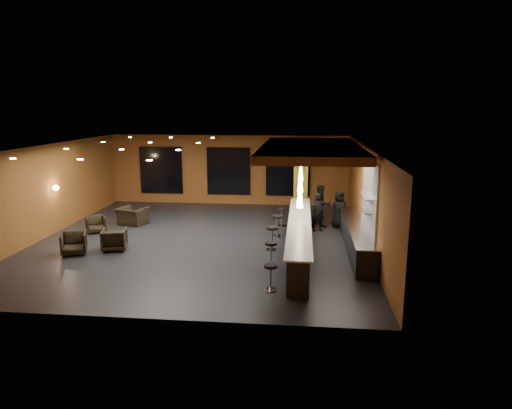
# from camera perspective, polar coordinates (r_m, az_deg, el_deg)

# --- Properties ---
(floor) EXTENTS (12.00, 13.00, 0.10)m
(floor) POSITION_cam_1_polar(r_m,az_deg,el_deg) (17.33, -6.78, -4.57)
(floor) COLOR black
(floor) RESTS_ON ground
(ceiling) EXTENTS (12.00, 13.00, 0.10)m
(ceiling) POSITION_cam_1_polar(r_m,az_deg,el_deg) (16.65, -7.10, 7.37)
(ceiling) COLOR black
(wall_back) EXTENTS (12.00, 0.10, 3.50)m
(wall_back) POSITION_cam_1_polar(r_m,az_deg,el_deg) (23.24, -3.41, 4.35)
(wall_back) COLOR brown
(wall_back) RESTS_ON floor
(wall_front) EXTENTS (12.00, 0.10, 3.50)m
(wall_front) POSITION_cam_1_polar(r_m,az_deg,el_deg) (10.79, -14.57, -5.36)
(wall_front) COLOR brown
(wall_front) RESTS_ON floor
(wall_left) EXTENTS (0.10, 13.00, 3.50)m
(wall_left) POSITION_cam_1_polar(r_m,az_deg,el_deg) (19.15, -24.90, 1.52)
(wall_left) COLOR brown
(wall_left) RESTS_ON floor
(wall_right) EXTENTS (0.10, 13.00, 3.50)m
(wall_right) POSITION_cam_1_polar(r_m,az_deg,el_deg) (16.65, 13.82, 0.85)
(wall_right) COLOR brown
(wall_right) RESTS_ON floor
(wood_soffit) EXTENTS (3.60, 8.00, 0.28)m
(wood_soffit) POSITION_cam_1_polar(r_m,az_deg,el_deg) (17.25, 6.84, 6.91)
(wood_soffit) COLOR #94552B
(wood_soffit) RESTS_ON ceiling
(window_left) EXTENTS (2.20, 0.06, 2.40)m
(window_left) POSITION_cam_1_polar(r_m,az_deg,el_deg) (23.95, -11.77, 4.23)
(window_left) COLOR black
(window_left) RESTS_ON wall_back
(window_center) EXTENTS (2.20, 0.06, 2.40)m
(window_center) POSITION_cam_1_polar(r_m,az_deg,el_deg) (23.14, -3.45, 4.19)
(window_center) COLOR black
(window_center) RESTS_ON wall_back
(window_right) EXTENTS (2.20, 0.06, 2.40)m
(window_right) POSITION_cam_1_polar(r_m,az_deg,el_deg) (22.85, 4.01, 4.08)
(window_right) COLOR black
(window_right) RESTS_ON wall_back
(tile_backsplash) EXTENTS (0.06, 3.20, 2.40)m
(tile_backsplash) POSITION_cam_1_polar(r_m,az_deg,el_deg) (15.62, 14.04, 1.03)
(tile_backsplash) COLOR white
(tile_backsplash) RESTS_ON wall_right
(bar_counter) EXTENTS (0.60, 8.00, 1.00)m
(bar_counter) POSITION_cam_1_polar(r_m,az_deg,el_deg) (15.81, 5.42, -4.11)
(bar_counter) COLOR black
(bar_counter) RESTS_ON floor
(bar_top) EXTENTS (0.78, 8.10, 0.05)m
(bar_top) POSITION_cam_1_polar(r_m,az_deg,el_deg) (15.67, 5.46, -2.27)
(bar_top) COLOR white
(bar_top) RESTS_ON bar_counter
(prep_counter) EXTENTS (0.70, 6.00, 0.86)m
(prep_counter) POSITION_cam_1_polar(r_m,az_deg,el_deg) (16.43, 12.44, -3.98)
(prep_counter) COLOR black
(prep_counter) RESTS_ON floor
(prep_top) EXTENTS (0.72, 6.00, 0.03)m
(prep_top) POSITION_cam_1_polar(r_m,az_deg,el_deg) (16.31, 12.51, -2.44)
(prep_top) COLOR silver
(prep_top) RESTS_ON prep_counter
(wall_shelf_lower) EXTENTS (0.30, 1.50, 0.03)m
(wall_shelf_lower) POSITION_cam_1_polar(r_m,az_deg,el_deg) (15.49, 13.55, -0.55)
(wall_shelf_lower) COLOR silver
(wall_shelf_lower) RESTS_ON wall_right
(wall_shelf_upper) EXTENTS (0.30, 1.50, 0.03)m
(wall_shelf_upper) POSITION_cam_1_polar(r_m,az_deg,el_deg) (15.40, 13.63, 1.08)
(wall_shelf_upper) COLOR silver
(wall_shelf_upper) RESTS_ON wall_right
(column) EXTENTS (0.60, 0.60, 3.50)m
(column) POSITION_cam_1_polar(r_m,az_deg,el_deg) (20.03, 5.61, 3.03)
(column) COLOR olive
(column) RESTS_ON floor
(wall_sconce) EXTENTS (0.22, 0.22, 0.22)m
(wall_sconce) POSITION_cam_1_polar(r_m,az_deg,el_deg) (19.48, -23.74, 1.94)
(wall_sconce) COLOR #FFE5B2
(wall_sconce) RESTS_ON wall_left
(pendant_0) EXTENTS (0.20, 0.20, 0.70)m
(pendant_0) POSITION_cam_1_polar(r_m,az_deg,el_deg) (13.43, 5.50, 1.07)
(pendant_0) COLOR white
(pendant_0) RESTS_ON wood_soffit
(pendant_1) EXTENTS (0.20, 0.20, 0.70)m
(pendant_1) POSITION_cam_1_polar(r_m,az_deg,el_deg) (15.89, 5.57, 2.81)
(pendant_1) COLOR white
(pendant_1) RESTS_ON wood_soffit
(pendant_2) EXTENTS (0.20, 0.20, 0.70)m
(pendant_2) POSITION_cam_1_polar(r_m,az_deg,el_deg) (18.36, 5.62, 4.09)
(pendant_2) COLOR white
(pendant_2) RESTS_ON wood_soffit
(staff_a) EXTENTS (0.67, 0.57, 1.55)m
(staff_a) POSITION_cam_1_polar(r_m,az_deg,el_deg) (18.38, 7.79, -0.95)
(staff_a) COLOR black
(staff_a) RESTS_ON floor
(staff_b) EXTENTS (1.04, 0.93, 1.77)m
(staff_b) POSITION_cam_1_polar(r_m,az_deg,el_deg) (18.91, 8.14, -0.26)
(staff_b) COLOR black
(staff_b) RESTS_ON floor
(staff_c) EXTENTS (0.85, 0.67, 1.54)m
(staff_c) POSITION_cam_1_polar(r_m,az_deg,el_deg) (19.03, 10.35, -0.61)
(staff_c) COLOR black
(staff_c) RESTS_ON floor
(armchair_a) EXTENTS (1.05, 1.07, 0.75)m
(armchair_a) POSITION_cam_1_polar(r_m,az_deg,el_deg) (16.69, -21.81, -4.53)
(armchair_a) COLOR black
(armchair_a) RESTS_ON floor
(armchair_b) EXTENTS (0.97, 0.99, 0.75)m
(armchair_b) POSITION_cam_1_polar(r_m,az_deg,el_deg) (16.68, -17.29, -4.20)
(armchair_b) COLOR black
(armchair_b) RESTS_ON floor
(armchair_c) EXTENTS (0.99, 0.99, 0.66)m
(armchair_c) POSITION_cam_1_polar(r_m,az_deg,el_deg) (19.22, -19.38, -2.33)
(armchair_c) COLOR black
(armchair_c) RESTS_ON floor
(armchair_d) EXTENTS (1.34, 1.24, 0.72)m
(armchair_d) POSITION_cam_1_polar(r_m,az_deg,el_deg) (20.02, -15.21, -1.40)
(armchair_d) COLOR black
(armchair_d) RESTS_ON floor
(bar_stool_0) EXTENTS (0.37, 0.37, 0.73)m
(bar_stool_0) POSITION_cam_1_polar(r_m,az_deg,el_deg) (12.53, 1.83, -8.69)
(bar_stool_0) COLOR silver
(bar_stool_0) RESTS_ON floor
(bar_stool_1) EXTENTS (0.41, 0.41, 0.81)m
(bar_stool_1) POSITION_cam_1_polar(r_m,az_deg,el_deg) (14.24, 1.89, -5.84)
(bar_stool_1) COLOR silver
(bar_stool_1) RESTS_ON floor
(bar_stool_2) EXTENTS (0.43, 0.43, 0.85)m
(bar_stool_2) POSITION_cam_1_polar(r_m,az_deg,el_deg) (15.84, 2.01, -3.87)
(bar_stool_2) COLOR silver
(bar_stool_2) RESTS_ON floor
(bar_stool_3) EXTENTS (0.42, 0.42, 0.84)m
(bar_stool_3) POSITION_cam_1_polar(r_m,az_deg,el_deg) (17.49, 2.68, -2.35)
(bar_stool_3) COLOR silver
(bar_stool_3) RESTS_ON floor
(bar_stool_4) EXTENTS (0.39, 0.39, 0.77)m
(bar_stool_4) POSITION_cam_1_polar(r_m,az_deg,el_deg) (19.01, 3.23, -1.30)
(bar_stool_4) COLOR silver
(bar_stool_4) RESTS_ON floor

